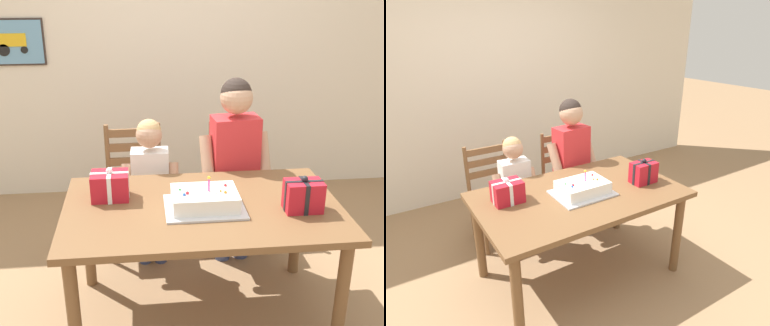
# 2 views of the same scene
# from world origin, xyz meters

# --- Properties ---
(ground_plane) EXTENTS (20.00, 20.00, 0.00)m
(ground_plane) POSITION_xyz_m (0.00, 0.00, 0.00)
(ground_plane) COLOR #997551
(back_wall) EXTENTS (6.40, 0.11, 2.60)m
(back_wall) POSITION_xyz_m (-0.00, 1.94, 1.30)
(back_wall) COLOR silver
(back_wall) RESTS_ON ground
(dining_table) EXTENTS (1.55, 0.94, 0.75)m
(dining_table) POSITION_xyz_m (0.00, 0.00, 0.66)
(dining_table) COLOR brown
(dining_table) RESTS_ON ground
(birthday_cake) EXTENTS (0.44, 0.34, 0.19)m
(birthday_cake) POSITION_xyz_m (0.01, -0.03, 0.80)
(birthday_cake) COLOR silver
(birthday_cake) RESTS_ON dining_table
(gift_box_red_large) EXTENTS (0.21, 0.14, 0.21)m
(gift_box_red_large) POSITION_xyz_m (0.54, -0.11, 0.83)
(gift_box_red_large) COLOR red
(gift_box_red_large) RESTS_ON dining_table
(gift_box_beside_cake) EXTENTS (0.22, 0.17, 0.19)m
(gift_box_beside_cake) POSITION_xyz_m (-0.52, 0.15, 0.83)
(gift_box_beside_cake) COLOR red
(gift_box_beside_cake) RESTS_ON dining_table
(chair_left) EXTENTS (0.43, 0.43, 0.92)m
(chair_left) POSITION_xyz_m (-0.39, 0.88, 0.47)
(chair_left) COLOR brown
(chair_left) RESTS_ON ground
(chair_right) EXTENTS (0.43, 0.43, 0.92)m
(chair_right) POSITION_xyz_m (0.39, 0.88, 0.47)
(chair_right) COLOR brown
(chair_right) RESTS_ON ground
(child_older) EXTENTS (0.50, 0.29, 1.33)m
(child_older) POSITION_xyz_m (0.30, 0.61, 0.81)
(child_older) COLOR #38426B
(child_older) RESTS_ON ground
(child_younger) EXTENTS (0.39, 0.22, 1.07)m
(child_younger) POSITION_xyz_m (-0.28, 0.61, 0.65)
(child_younger) COLOR #38426B
(child_younger) RESTS_ON ground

